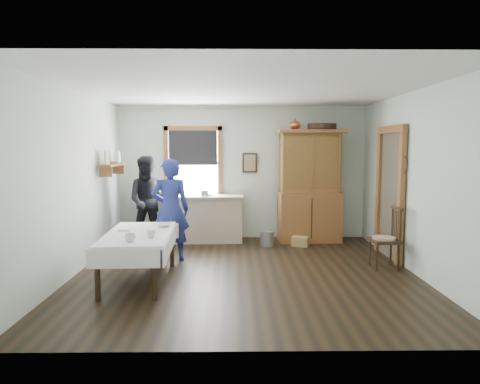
# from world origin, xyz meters

# --- Properties ---
(room) EXTENTS (5.01, 5.01, 2.70)m
(room) POSITION_xyz_m (0.00, 0.00, 1.35)
(room) COLOR black
(room) RESTS_ON ground
(window) EXTENTS (1.18, 0.07, 1.48)m
(window) POSITION_xyz_m (-1.00, 2.46, 1.63)
(window) COLOR white
(window) RESTS_ON room
(doorway) EXTENTS (0.09, 1.14, 2.22)m
(doorway) POSITION_xyz_m (2.46, 0.85, 1.16)
(doorway) COLOR #4A4235
(doorway) RESTS_ON room
(wall_shelf) EXTENTS (0.24, 1.00, 0.44)m
(wall_shelf) POSITION_xyz_m (-2.37, 1.54, 1.57)
(wall_shelf) COLOR #965B2E
(wall_shelf) RESTS_ON room
(framed_picture) EXTENTS (0.30, 0.04, 0.40)m
(framed_picture) POSITION_xyz_m (0.15, 2.46, 1.55)
(framed_picture) COLOR #2F1F10
(framed_picture) RESTS_ON room
(rug_beater) EXTENTS (0.01, 0.27, 0.27)m
(rug_beater) POSITION_xyz_m (2.45, 0.30, 1.72)
(rug_beater) COLOR black
(rug_beater) RESTS_ON room
(work_counter) EXTENTS (1.63, 0.67, 0.92)m
(work_counter) POSITION_xyz_m (-0.80, 2.14, 0.46)
(work_counter) COLOR tan
(work_counter) RESTS_ON room
(china_hutch) EXTENTS (1.32, 0.67, 2.21)m
(china_hutch) POSITION_xyz_m (1.32, 2.13, 1.10)
(china_hutch) COLOR #965B2E
(china_hutch) RESTS_ON room
(dining_table) EXTENTS (0.99, 1.77, 0.69)m
(dining_table) POSITION_xyz_m (-1.49, -0.41, 0.34)
(dining_table) COLOR white
(dining_table) RESTS_ON room
(spindle_chair) EXTENTS (0.48, 0.48, 0.97)m
(spindle_chair) POSITION_xyz_m (2.15, 0.19, 0.48)
(spindle_chair) COLOR #2F1F10
(spindle_chair) RESTS_ON room
(pail) EXTENTS (0.35, 0.35, 0.29)m
(pail) POSITION_xyz_m (0.46, 1.72, 0.14)
(pail) COLOR gray
(pail) RESTS_ON room
(wicker_basket) EXTENTS (0.36, 0.31, 0.18)m
(wicker_basket) POSITION_xyz_m (1.08, 1.70, 0.09)
(wicker_basket) COLOR tan
(wicker_basket) RESTS_ON room
(woman_blue) EXTENTS (0.61, 0.44, 1.56)m
(woman_blue) POSITION_xyz_m (-1.22, 0.72, 0.78)
(woman_blue) COLOR navy
(woman_blue) RESTS_ON room
(figure_dark) EXTENTS (0.83, 0.68, 1.58)m
(figure_dark) POSITION_xyz_m (-1.78, 1.80, 0.79)
(figure_dark) COLOR black
(figure_dark) RESTS_ON room
(table_cup_a) EXTENTS (0.16, 0.16, 0.10)m
(table_cup_a) POSITION_xyz_m (-1.47, -0.97, 0.74)
(table_cup_a) COLOR silver
(table_cup_a) RESTS_ON dining_table
(table_cup_b) EXTENTS (0.13, 0.13, 0.10)m
(table_cup_b) POSITION_xyz_m (-1.25, -0.77, 0.74)
(table_cup_b) COLOR silver
(table_cup_b) RESTS_ON dining_table
(table_bowl) EXTENTS (0.27, 0.27, 0.06)m
(table_bowl) POSITION_xyz_m (-1.21, 0.01, 0.72)
(table_bowl) COLOR silver
(table_bowl) RESTS_ON dining_table
(counter_book) EXTENTS (0.19, 0.25, 0.02)m
(counter_book) POSITION_xyz_m (-0.80, 2.16, 0.93)
(counter_book) COLOR #7D6F53
(counter_book) RESTS_ON work_counter
(counter_bowl) EXTENTS (0.25, 0.25, 0.06)m
(counter_bowl) POSITION_xyz_m (-1.37, 2.25, 0.95)
(counter_bowl) COLOR silver
(counter_bowl) RESTS_ON work_counter
(shelf_bowl) EXTENTS (0.22, 0.22, 0.05)m
(shelf_bowl) POSITION_xyz_m (-2.37, 1.55, 1.60)
(shelf_bowl) COLOR silver
(shelf_bowl) RESTS_ON wall_shelf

